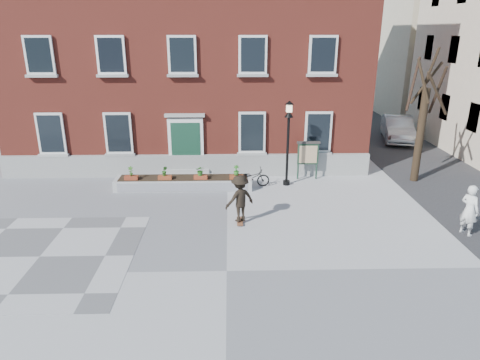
{
  "coord_description": "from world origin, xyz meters",
  "views": [
    {
      "loc": [
        0.13,
        -11.25,
        6.87
      ],
      "look_at": [
        0.5,
        4.0,
        1.5
      ],
      "focal_mm": 32.0,
      "sensor_mm": 36.0,
      "label": 1
    }
  ],
  "objects_px": {
    "bystander": "(469,210)",
    "skateboarder": "(240,199)",
    "parked_car": "(398,128)",
    "notice_board": "(308,154)",
    "bicycle": "(251,178)",
    "lamp_post": "(288,132)"
  },
  "relations": [
    {
      "from": "lamp_post",
      "to": "bystander",
      "type": "bearing_deg",
      "value": -42.72
    },
    {
      "from": "parked_car",
      "to": "bystander",
      "type": "bearing_deg",
      "value": -87.52
    },
    {
      "from": "notice_board",
      "to": "bystander",
      "type": "bearing_deg",
      "value": -52.81
    },
    {
      "from": "parked_car",
      "to": "lamp_post",
      "type": "height_order",
      "value": "lamp_post"
    },
    {
      "from": "skateboarder",
      "to": "bystander",
      "type": "bearing_deg",
      "value": -8.14
    },
    {
      "from": "bicycle",
      "to": "skateboarder",
      "type": "height_order",
      "value": "skateboarder"
    },
    {
      "from": "bicycle",
      "to": "bystander",
      "type": "relative_size",
      "value": 0.92
    },
    {
      "from": "bicycle",
      "to": "notice_board",
      "type": "height_order",
      "value": "notice_board"
    },
    {
      "from": "lamp_post",
      "to": "skateboarder",
      "type": "distance_m",
      "value": 4.98
    },
    {
      "from": "bystander",
      "to": "notice_board",
      "type": "height_order",
      "value": "notice_board"
    },
    {
      "from": "parked_car",
      "to": "lamp_post",
      "type": "distance_m",
      "value": 11.91
    },
    {
      "from": "notice_board",
      "to": "skateboarder",
      "type": "relative_size",
      "value": 1.0
    },
    {
      "from": "bystander",
      "to": "notice_board",
      "type": "xyz_separation_m",
      "value": [
        -4.62,
        6.08,
        0.34
      ]
    },
    {
      "from": "notice_board",
      "to": "skateboarder",
      "type": "bearing_deg",
      "value": -124.46
    },
    {
      "from": "bystander",
      "to": "lamp_post",
      "type": "height_order",
      "value": "lamp_post"
    },
    {
      "from": "bystander",
      "to": "notice_board",
      "type": "relative_size",
      "value": 0.99
    },
    {
      "from": "bicycle",
      "to": "skateboarder",
      "type": "distance_m",
      "value": 3.98
    },
    {
      "from": "parked_car",
      "to": "notice_board",
      "type": "height_order",
      "value": "notice_board"
    },
    {
      "from": "parked_car",
      "to": "lamp_post",
      "type": "bearing_deg",
      "value": -121.64
    },
    {
      "from": "bicycle",
      "to": "bystander",
      "type": "height_order",
      "value": "bystander"
    },
    {
      "from": "bystander",
      "to": "skateboarder",
      "type": "height_order",
      "value": "skateboarder"
    },
    {
      "from": "bystander",
      "to": "skateboarder",
      "type": "distance_m",
      "value": 8.09
    }
  ]
}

